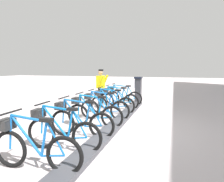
{
  "coord_description": "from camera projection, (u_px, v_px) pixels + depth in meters",
  "views": [
    {
      "loc": [
        -1.63,
        5.61,
        1.77
      ],
      "look_at": [
        0.5,
        -1.37,
        0.9
      ],
      "focal_mm": 32.51,
      "sensor_mm": 36.0,
      "label": 1
    }
  ],
  "objects": [
    {
      "name": "dock_rail_base",
      "position": [
        115.0,
        125.0,
        6.0
      ],
      "size": [
        0.44,
        7.87,
        0.1
      ],
      "primitive_type": "cube",
      "color": "#47474C",
      "rests_on": "ground"
    },
    {
      "name": "bike_docked_2",
      "position": [
        110.0,
        103.0,
        7.62
      ],
      "size": [
        1.72,
        0.54,
        1.02
      ],
      "color": "black",
      "rests_on": "ground"
    },
    {
      "name": "bike_docked_6",
      "position": [
        60.0,
        131.0,
        4.27
      ],
      "size": [
        1.72,
        0.54,
        1.02
      ],
      "color": "black",
      "rests_on": "ground"
    },
    {
      "name": "payment_kiosk",
      "position": [
        138.0,
        89.0,
        10.12
      ],
      "size": [
        0.36,
        0.52,
        1.28
      ],
      "color": "#38383D",
      "rests_on": "ground"
    },
    {
      "name": "worker_near_rack",
      "position": [
        101.0,
        86.0,
        9.2
      ],
      "size": [
        0.5,
        0.65,
        1.66
      ],
      "color": "white",
      "rests_on": "ground"
    },
    {
      "name": "ground_plane",
      "position": [
        115.0,
        127.0,
        6.01
      ],
      "size": [
        60.0,
        60.0,
        0.0
      ],
      "primitive_type": "plane",
      "color": "beige"
    },
    {
      "name": "bike_docked_5",
      "position": [
        79.0,
        120.0,
        5.11
      ],
      "size": [
        1.72,
        0.54,
        1.02
      ],
      "color": "black",
      "rests_on": "ground"
    },
    {
      "name": "bike_docked_4",
      "position": [
        92.0,
        113.0,
        5.95
      ],
      "size": [
        1.72,
        0.54,
        1.02
      ],
      "color": "black",
      "rests_on": "ground"
    },
    {
      "name": "bike_docked_7",
      "position": [
        32.0,
        146.0,
        3.43
      ],
      "size": [
        1.72,
        0.54,
        1.02
      ],
      "color": "black",
      "rests_on": "ground"
    },
    {
      "name": "bike_docked_3",
      "position": [
        102.0,
        107.0,
        6.79
      ],
      "size": [
        1.72,
        0.54,
        1.02
      ],
      "color": "black",
      "rests_on": "ground"
    },
    {
      "name": "bike_docked_0",
      "position": [
        122.0,
        96.0,
        9.3
      ],
      "size": [
        1.72,
        0.54,
        1.02
      ],
      "color": "black",
      "rests_on": "ground"
    },
    {
      "name": "bike_docked_1",
      "position": [
        117.0,
        99.0,
        8.46
      ],
      "size": [
        1.72,
        0.54,
        1.02
      ],
      "color": "black",
      "rests_on": "ground"
    }
  ]
}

